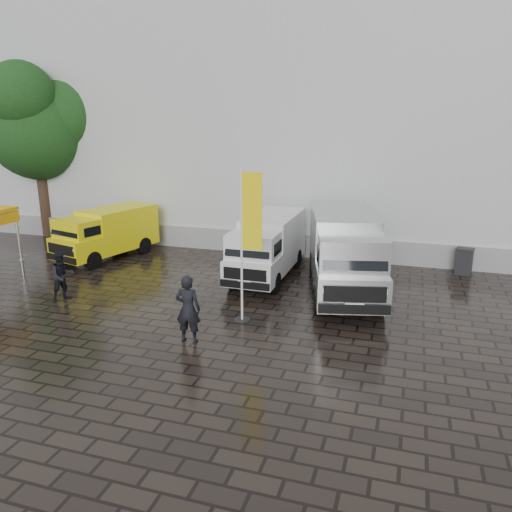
% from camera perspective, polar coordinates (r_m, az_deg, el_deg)
% --- Properties ---
extents(ground, '(120.00, 120.00, 0.00)m').
position_cam_1_polar(ground, '(15.30, -3.04, -7.60)').
color(ground, black).
rests_on(ground, ground).
extents(exhibition_hall, '(44.00, 16.00, 12.00)m').
position_cam_1_polar(exhibition_hall, '(29.30, 12.05, 15.23)').
color(exhibition_hall, silver).
rests_on(exhibition_hall, ground).
extents(hall_plinth, '(44.00, 0.15, 1.00)m').
position_cam_1_polar(hall_plinth, '(22.01, 9.12, 0.87)').
color(hall_plinth, gray).
rests_on(hall_plinth, ground).
extents(van_yellow, '(2.94, 4.98, 2.16)m').
position_cam_1_polar(van_yellow, '(22.76, -16.73, 2.39)').
color(van_yellow, yellow).
rests_on(van_yellow, ground).
extents(van_white, '(1.82, 5.38, 2.33)m').
position_cam_1_polar(van_white, '(19.20, 1.34, 0.94)').
color(van_white, white).
rests_on(van_white, ground).
extents(van_silver, '(3.58, 6.73, 2.78)m').
position_cam_1_polar(van_silver, '(17.68, 10.04, 0.16)').
color(van_silver, '#A8AAAC').
rests_on(van_silver, ground).
extents(flagpole, '(0.88, 0.50, 4.72)m').
position_cam_1_polar(flagpole, '(14.57, -0.99, 2.07)').
color(flagpole, black).
rests_on(flagpole, ground).
extents(tree, '(4.96, 4.96, 8.91)m').
position_cam_1_polar(tree, '(28.10, -23.73, 13.71)').
color(tree, black).
rests_on(tree, ground).
extents(wheelie_bin, '(0.74, 0.74, 1.06)m').
position_cam_1_polar(wheelie_bin, '(21.37, 22.70, -0.53)').
color(wheelie_bin, black).
rests_on(wheelie_bin, ground).
extents(person_front, '(0.74, 0.52, 1.93)m').
position_cam_1_polar(person_front, '(13.82, -7.77, -6.01)').
color(person_front, black).
rests_on(person_front, ground).
extents(person_tent, '(0.96, 1.03, 1.68)m').
position_cam_1_polar(person_tent, '(18.08, -21.24, -2.14)').
color(person_tent, black).
rests_on(person_tent, ground).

